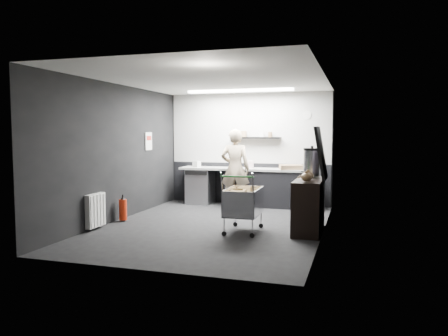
% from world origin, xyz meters
% --- Properties ---
extents(floor, '(5.50, 5.50, 0.00)m').
position_xyz_m(floor, '(0.00, 0.00, 0.00)').
color(floor, black).
rests_on(floor, ground).
extents(ceiling, '(5.50, 5.50, 0.00)m').
position_xyz_m(ceiling, '(0.00, 0.00, 2.70)').
color(ceiling, white).
rests_on(ceiling, wall_back).
extents(wall_back, '(5.50, 0.00, 5.50)m').
position_xyz_m(wall_back, '(0.00, 2.75, 1.35)').
color(wall_back, black).
rests_on(wall_back, floor).
extents(wall_front, '(5.50, 0.00, 5.50)m').
position_xyz_m(wall_front, '(0.00, -2.75, 1.35)').
color(wall_front, black).
rests_on(wall_front, floor).
extents(wall_left, '(0.00, 5.50, 5.50)m').
position_xyz_m(wall_left, '(-2.00, 0.00, 1.35)').
color(wall_left, black).
rests_on(wall_left, floor).
extents(wall_right, '(0.00, 5.50, 5.50)m').
position_xyz_m(wall_right, '(2.00, 0.00, 1.35)').
color(wall_right, black).
rests_on(wall_right, floor).
extents(kitchen_wall_panel, '(3.95, 0.02, 1.70)m').
position_xyz_m(kitchen_wall_panel, '(0.00, 2.73, 1.85)').
color(kitchen_wall_panel, '#B3B2AE').
rests_on(kitchen_wall_panel, wall_back).
extents(dado_panel, '(3.95, 0.02, 1.00)m').
position_xyz_m(dado_panel, '(0.00, 2.73, 0.50)').
color(dado_panel, black).
rests_on(dado_panel, wall_back).
extents(floating_shelf, '(1.20, 0.22, 0.04)m').
position_xyz_m(floating_shelf, '(0.20, 2.62, 1.62)').
color(floating_shelf, black).
rests_on(floating_shelf, wall_back).
extents(wall_clock, '(0.20, 0.03, 0.20)m').
position_xyz_m(wall_clock, '(1.40, 2.72, 2.15)').
color(wall_clock, silver).
rests_on(wall_clock, wall_back).
extents(poster, '(0.02, 0.30, 0.40)m').
position_xyz_m(poster, '(-1.98, 1.30, 1.55)').
color(poster, white).
rests_on(poster, wall_left).
extents(poster_red_band, '(0.02, 0.22, 0.10)m').
position_xyz_m(poster_red_band, '(-1.98, 1.30, 1.62)').
color(poster_red_band, red).
rests_on(poster_red_band, poster).
extents(radiator, '(0.10, 0.50, 0.60)m').
position_xyz_m(radiator, '(-1.94, -0.90, 0.35)').
color(radiator, silver).
rests_on(radiator, wall_left).
extents(ceiling_strip, '(2.40, 0.20, 0.04)m').
position_xyz_m(ceiling_strip, '(0.00, 1.85, 2.67)').
color(ceiling_strip, white).
rests_on(ceiling_strip, ceiling).
extents(prep_counter, '(3.20, 0.61, 0.90)m').
position_xyz_m(prep_counter, '(0.14, 2.42, 0.46)').
color(prep_counter, black).
rests_on(prep_counter, floor).
extents(person, '(0.71, 0.50, 1.83)m').
position_xyz_m(person, '(-0.13, 1.97, 0.91)').
color(person, beige).
rests_on(person, floor).
extents(shopping_cart, '(0.59, 0.95, 1.04)m').
position_xyz_m(shopping_cart, '(0.65, -0.29, 0.50)').
color(shopping_cart, silver).
rests_on(shopping_cart, floor).
extents(sideboard, '(0.53, 1.24, 1.85)m').
position_xyz_m(sideboard, '(1.76, 0.08, 0.59)').
color(sideboard, black).
rests_on(sideboard, floor).
extents(fire_extinguisher, '(0.15, 0.15, 0.50)m').
position_xyz_m(fire_extinguisher, '(-1.85, -0.10, 0.24)').
color(fire_extinguisher, '#B1230B').
rests_on(fire_extinguisher, floor).
extents(cardboard_box, '(0.61, 0.53, 0.10)m').
position_xyz_m(cardboard_box, '(1.10, 2.37, 0.95)').
color(cardboard_box, '#91724D').
rests_on(cardboard_box, prep_counter).
extents(pink_tub, '(0.17, 0.17, 0.17)m').
position_xyz_m(pink_tub, '(0.11, 2.42, 0.99)').
color(pink_tub, '#F7D6DA').
rests_on(pink_tub, prep_counter).
extents(white_container, '(0.20, 0.19, 0.15)m').
position_xyz_m(white_container, '(-1.22, 2.37, 0.97)').
color(white_container, silver).
rests_on(white_container, prep_counter).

